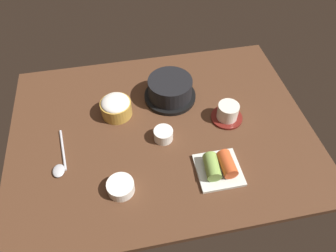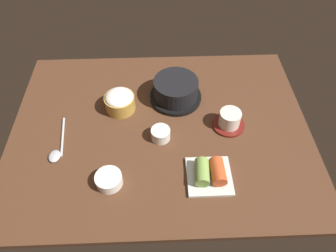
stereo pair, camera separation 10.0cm
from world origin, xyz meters
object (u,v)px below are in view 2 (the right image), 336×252
tea_cup_with_saucer (231,119)px  side_bowl_near (110,179)px  kimchi_plate (211,173)px  stone_pot (177,90)px  rice_bowl (121,101)px  spoon (59,149)px  banchan_cup_center (161,134)px

tea_cup_with_saucer → side_bowl_near: bearing=-151.5°
kimchi_plate → tea_cup_with_saucer: bearing=65.8°
kimchi_plate → side_bowl_near: 29.38cm
stone_pot → side_bowl_near: (-21.22, -34.29, -2.22)cm
rice_bowl → tea_cup_with_saucer: (36.89, -9.08, -0.88)cm
rice_bowl → spoon: 26.14cm
stone_pot → banchan_cup_center: stone_pot is taller
rice_bowl → side_bowl_near: 30.03cm
spoon → stone_pot: bearing=29.7°
kimchi_plate → side_bowl_near: (-29.36, -0.76, -0.25)cm
kimchi_plate → banchan_cup_center: bearing=132.8°
rice_bowl → kimchi_plate: size_ratio=0.80×
banchan_cup_center → kimchi_plate: bearing=-47.2°
stone_pot → kimchi_plate: bearing=-76.3°
tea_cup_with_saucer → banchan_cup_center: 23.75cm
tea_cup_with_saucer → spoon: tea_cup_with_saucer is taller
tea_cup_with_saucer → spoon: size_ratio=0.59×
rice_bowl → tea_cup_with_saucer: bearing=-13.8°
kimchi_plate → spoon: kimchi_plate is taller
tea_cup_with_saucer → rice_bowl: bearing=166.2°
side_bowl_near → stone_pot: bearing=58.2°
rice_bowl → tea_cup_with_saucer: 38.00cm
kimchi_plate → spoon: bearing=166.3°
banchan_cup_center → spoon: 32.85cm
side_bowl_near → tea_cup_with_saucer: bearing=28.5°
stone_pot → tea_cup_with_saucer: stone_pot is taller
tea_cup_with_saucer → banchan_cup_center: (-23.27, -4.71, -0.77)cm
tea_cup_with_saucer → kimchi_plate: size_ratio=0.82×
tea_cup_with_saucer → side_bowl_near: tea_cup_with_saucer is taller
kimchi_plate → spoon: size_ratio=0.72×
stone_pot → banchan_cup_center: (-6.10, -18.15, -2.00)cm
banchan_cup_center → stone_pot: bearing=71.4°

